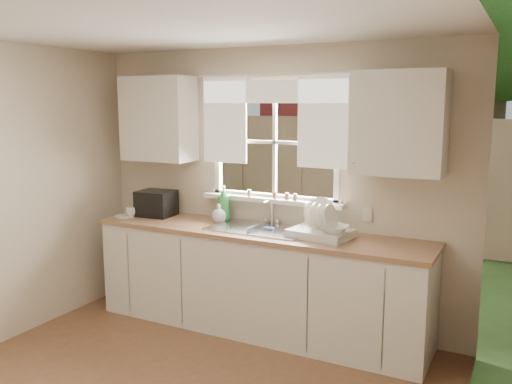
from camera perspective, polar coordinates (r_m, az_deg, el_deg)
The scene contains 20 objects.
room_walls at distance 3.24m, azimuth -14.21°, elevation -4.67°, with size 3.62×4.02×2.50m.
ceiling at distance 3.23m, azimuth -14.35°, elevation 17.90°, with size 3.60×4.00×0.02m, color silver.
window at distance 4.90m, azimuth 1.90°, elevation 3.32°, with size 1.38×0.16×1.06m.
curtains at distance 4.83m, azimuth 1.66°, elevation 8.55°, with size 1.50×0.03×0.81m.
base_cabinets at distance 4.85m, azimuth 0.17°, elevation -9.48°, with size 3.00×0.62×0.87m, color silver.
countertop at distance 4.72m, azimuth 0.17°, elevation -4.26°, with size 3.04×0.65×0.04m, color #936A49.
upper_cabinet_left at distance 5.33m, azimuth -10.23°, elevation 7.59°, with size 0.70×0.33×0.80m, color silver.
upper_cabinet_right at distance 4.33m, azimuth 14.84°, elevation 7.03°, with size 0.70×0.33×0.80m, color silver.
wall_outlet at distance 4.64m, azimuth 11.63°, elevation -2.29°, with size 0.08×0.01×0.12m, color beige.
sill_jars at distance 4.87m, azimuth 2.15°, elevation -0.36°, with size 0.50×0.04×0.06m.
backyard at distance 11.02m, azimuth 20.13°, elevation 16.48°, with size 20.00×10.00×6.13m.
sink at distance 4.76m, azimuth 0.34°, elevation -4.78°, with size 0.88×0.52×0.40m.
dish_rack at distance 4.50m, azimuth 6.84°, elevation -3.86°, with size 0.53×0.43×0.31m.
bowl at distance 4.41m, azimuth 8.26°, elevation -3.87°, with size 0.22×0.22×0.05m, color white.
soap_bottle_a at distance 5.07m, azimuth -3.41°, elevation -1.17°, with size 0.13×0.13×0.33m, color green.
soap_bottle_b at distance 5.10m, azimuth -3.37°, elevation -2.07°, with size 0.07×0.08×0.17m, color blue.
soap_bottle_c at distance 5.01m, azimuth -3.94°, elevation -2.22°, with size 0.14×0.14×0.17m, color beige.
saucer at distance 5.42m, azimuth -13.60°, elevation -2.46°, with size 0.19×0.19×0.01m, color white.
cup at distance 5.40m, azimuth -12.92°, elevation -2.01°, with size 0.12×0.12×0.10m, color silver.
black_appliance at distance 5.37m, azimuth -10.45°, elevation -1.17°, with size 0.34×0.29×0.25m, color black.
Camera 1 is at (2.11, -2.40, 2.01)m, focal length 38.00 mm.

